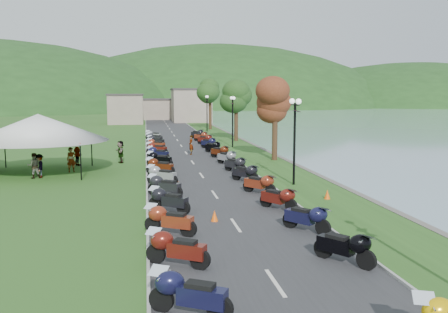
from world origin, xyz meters
name	(u,v)px	position (x,y,z in m)	size (l,w,h in m)	color
road	(181,146)	(0.00, 40.00, 0.01)	(7.00, 120.00, 0.02)	#333336
hills_backdrop	(154,106)	(0.00, 200.00, 0.00)	(360.00, 120.00, 76.00)	#285621
far_building	(154,108)	(-2.00, 85.00, 2.50)	(18.00, 16.00, 5.00)	gray
moto_row_left	(161,167)	(-2.62, 22.72, 0.55)	(2.60, 49.87, 1.10)	#331411
moto_row_right	(227,158)	(2.46, 26.47, 0.55)	(2.60, 45.01, 1.10)	#331411
vendor_tent_main	(39,144)	(-10.60, 24.66, 2.00)	(6.08, 6.08, 4.00)	white
tree_lakeside	(275,116)	(6.66, 28.29, 3.57)	(2.57, 2.57, 7.15)	#2B571F
pedestrian_a	(72,172)	(-8.61, 24.87, 0.00)	(0.62, 0.46, 1.71)	slate
pedestrian_b	(35,178)	(-10.59, 22.77, 0.00)	(0.79, 0.43, 1.62)	slate
pedestrian_c	(40,178)	(-10.27, 22.88, 0.00)	(0.99, 0.41, 1.53)	slate
traffic_cone_near	(214,216)	(-0.77, 10.75, 0.24)	(0.31, 0.31, 0.49)	#F2590C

